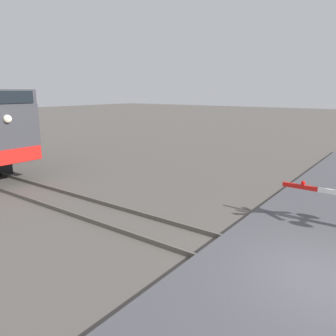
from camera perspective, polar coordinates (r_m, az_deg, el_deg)
The scene contains 4 objects.
ground_plane at distance 8.51m, azimuth 25.99°, elevation -17.99°, with size 160.00×160.00×0.00m, color #514C47.
rail_track_left at distance 7.86m, azimuth 24.98°, elevation -19.98°, with size 0.08×80.00×0.15m, color #59544C.
rail_track_right at distance 9.10m, azimuth 26.93°, elevation -15.44°, with size 0.08×80.00×0.15m, color #59544C.
road_surface at distance 8.47m, azimuth 26.04°, elevation -17.53°, with size 36.00×5.96×0.16m, color #47474C.
Camera 1 is at (-7.32, -1.00, 4.23)m, focal length 35.06 mm.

